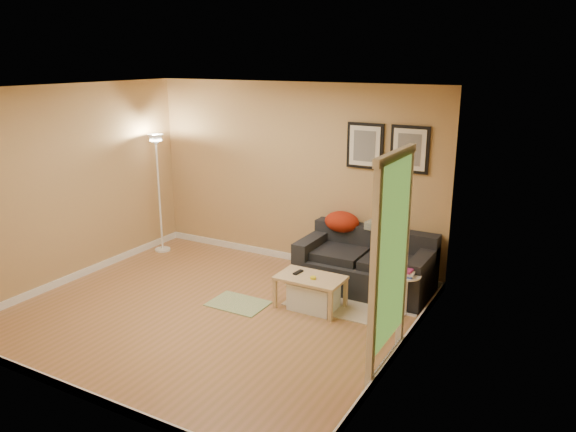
# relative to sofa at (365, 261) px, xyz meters

# --- Properties ---
(floor) EXTENTS (4.50, 4.50, 0.00)m
(floor) POSITION_rel_sofa_xyz_m (-1.31, -1.53, -0.38)
(floor) COLOR #A56D46
(floor) RESTS_ON ground
(ceiling) EXTENTS (4.50, 4.50, 0.00)m
(ceiling) POSITION_rel_sofa_xyz_m (-1.31, -1.53, 2.23)
(ceiling) COLOR white
(ceiling) RESTS_ON wall_back
(wall_back) EXTENTS (4.50, 0.00, 4.50)m
(wall_back) POSITION_rel_sofa_xyz_m (-1.31, 0.47, 0.92)
(wall_back) COLOR tan
(wall_back) RESTS_ON ground
(wall_front) EXTENTS (4.50, 0.00, 4.50)m
(wall_front) POSITION_rel_sofa_xyz_m (-1.31, -3.53, 0.92)
(wall_front) COLOR tan
(wall_front) RESTS_ON ground
(wall_left) EXTENTS (0.00, 4.00, 4.00)m
(wall_left) POSITION_rel_sofa_xyz_m (-3.56, -1.53, 0.92)
(wall_left) COLOR tan
(wall_left) RESTS_ON ground
(wall_right) EXTENTS (0.00, 4.00, 4.00)m
(wall_right) POSITION_rel_sofa_xyz_m (0.94, -1.53, 0.92)
(wall_right) COLOR tan
(wall_right) RESTS_ON ground
(baseboard_back) EXTENTS (4.50, 0.02, 0.10)m
(baseboard_back) POSITION_rel_sofa_xyz_m (-1.31, 0.46, -0.33)
(baseboard_back) COLOR white
(baseboard_back) RESTS_ON ground
(baseboard_front) EXTENTS (4.50, 0.02, 0.10)m
(baseboard_front) POSITION_rel_sofa_xyz_m (-1.31, -3.52, -0.33)
(baseboard_front) COLOR white
(baseboard_front) RESTS_ON ground
(baseboard_left) EXTENTS (0.02, 4.00, 0.10)m
(baseboard_left) POSITION_rel_sofa_xyz_m (-3.55, -1.53, -0.33)
(baseboard_left) COLOR white
(baseboard_left) RESTS_ON ground
(baseboard_right) EXTENTS (0.02, 4.00, 0.10)m
(baseboard_right) POSITION_rel_sofa_xyz_m (0.93, -1.53, -0.33)
(baseboard_right) COLOR white
(baseboard_right) RESTS_ON ground
(sofa) EXTENTS (1.70, 0.90, 0.75)m
(sofa) POSITION_rel_sofa_xyz_m (0.00, 0.00, 0.00)
(sofa) COLOR black
(sofa) RESTS_ON ground
(red_throw) EXTENTS (0.48, 0.36, 0.28)m
(red_throw) POSITION_rel_sofa_xyz_m (-0.46, 0.28, 0.40)
(red_throw) COLOR #A1310E
(red_throw) RESTS_ON sofa
(plaid_throw) EXTENTS (0.45, 0.32, 0.10)m
(plaid_throw) POSITION_rel_sofa_xyz_m (0.10, 0.32, 0.41)
(plaid_throw) COLOR tan
(plaid_throw) RESTS_ON sofa
(framed_print_left) EXTENTS (0.50, 0.04, 0.60)m
(framed_print_left) POSITION_rel_sofa_xyz_m (-0.23, 0.45, 1.43)
(framed_print_left) COLOR black
(framed_print_left) RESTS_ON wall_back
(framed_print_right) EXTENTS (0.50, 0.04, 0.60)m
(framed_print_right) POSITION_rel_sofa_xyz_m (0.37, 0.45, 1.43)
(framed_print_right) COLOR black
(framed_print_right) RESTS_ON wall_back
(area_rug) EXTENTS (1.25, 0.85, 0.01)m
(area_rug) POSITION_rel_sofa_xyz_m (-0.08, -0.55, -0.37)
(area_rug) COLOR beige
(area_rug) RESTS_ON ground
(green_runner) EXTENTS (0.70, 0.50, 0.01)m
(green_runner) POSITION_rel_sofa_xyz_m (-1.17, -1.21, -0.37)
(green_runner) COLOR #668C4C
(green_runner) RESTS_ON ground
(coffee_table) EXTENTS (0.86, 0.60, 0.40)m
(coffee_table) POSITION_rel_sofa_xyz_m (-0.36, -0.86, -0.18)
(coffee_table) COLOR tan
(coffee_table) RESTS_ON ground
(remote_control) EXTENTS (0.07, 0.16, 0.02)m
(remote_control) POSITION_rel_sofa_xyz_m (-0.54, -0.83, 0.03)
(remote_control) COLOR black
(remote_control) RESTS_ON coffee_table
(tape_roll) EXTENTS (0.07, 0.07, 0.03)m
(tape_roll) POSITION_rel_sofa_xyz_m (-0.29, -0.91, 0.04)
(tape_roll) COLOR yellow
(tape_roll) RESTS_ON coffee_table
(storage_bin) EXTENTS (0.56, 0.41, 0.34)m
(storage_bin) POSITION_rel_sofa_xyz_m (-0.31, -0.87, -0.20)
(storage_bin) COLOR white
(storage_bin) RESTS_ON ground
(side_table) EXTENTS (0.33, 0.33, 0.50)m
(side_table) POSITION_rel_sofa_xyz_m (0.71, -0.49, -0.13)
(side_table) COLOR white
(side_table) RESTS_ON ground
(book_stack) EXTENTS (0.20, 0.25, 0.07)m
(book_stack) POSITION_rel_sofa_xyz_m (0.70, -0.48, 0.16)
(book_stack) COLOR #344C9E
(book_stack) RESTS_ON side_table
(floor_lamp) EXTENTS (0.24, 0.24, 1.83)m
(floor_lamp) POSITION_rel_sofa_xyz_m (-3.31, -0.14, 0.49)
(floor_lamp) COLOR white
(floor_lamp) RESTS_ON ground
(doorway) EXTENTS (0.12, 1.01, 2.13)m
(doorway) POSITION_rel_sofa_xyz_m (0.89, -1.68, 0.65)
(doorway) COLOR white
(doorway) RESTS_ON ground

